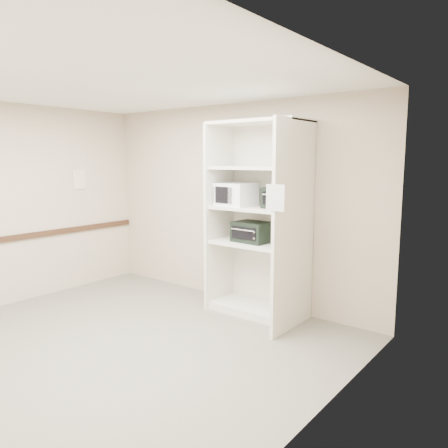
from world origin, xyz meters
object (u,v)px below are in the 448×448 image
Objects in this scene: microwave at (236,194)px; toaster_oven_upper at (283,198)px; shelving_unit at (261,226)px; toaster_oven_lower at (252,232)px.

microwave reaches higher than toaster_oven_upper.
shelving_unit is 0.47m from toaster_oven_upper.
shelving_unit is 0.15m from toaster_oven_lower.
microwave is 1.04× the size of toaster_oven_lower.
microwave is at bearing -172.12° from shelving_unit.
microwave is at bearing -165.72° from toaster_oven_lower.
microwave is 0.52m from toaster_oven_lower.
shelving_unit is 0.53m from microwave.
toaster_oven_upper is 0.62m from toaster_oven_lower.
toaster_oven_lower is at bearing -174.42° from toaster_oven_upper.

